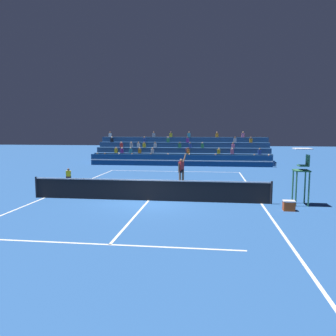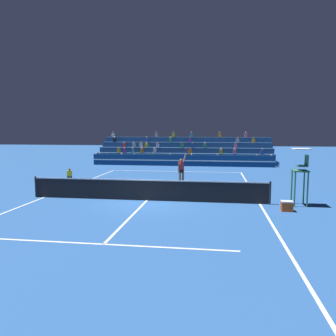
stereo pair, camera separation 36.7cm
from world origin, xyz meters
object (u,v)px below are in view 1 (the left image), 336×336
ball_kid_courtside (68,176)px  tennis_player (181,170)px  umpire_chair (302,169)px  tennis_ball (122,181)px  equipment_cooler (289,206)px

ball_kid_courtside → tennis_player: tennis_player is taller
umpire_chair → tennis_ball: 11.86m
tennis_ball → umpire_chair: bearing=-29.3°
umpire_chair → equipment_cooler: umpire_chair is taller
tennis_ball → tennis_player: bearing=-13.4°
tennis_ball → equipment_cooler: bearing=-36.6°
ball_kid_courtside → equipment_cooler: (13.34, -7.23, -0.10)m
equipment_cooler → ball_kid_courtside: bearing=151.5°
umpire_chair → tennis_ball: bearing=150.7°
ball_kid_courtside → tennis_ball: (3.93, -0.23, -0.30)m
umpire_chair → equipment_cooler: (-0.84, -1.26, -1.49)m
tennis_player → tennis_ball: tennis_player is taller
ball_kid_courtside → tennis_ball: bearing=-3.4°
umpire_chair → ball_kid_courtside: umpire_chair is taller
umpire_chair → ball_kid_courtside: bearing=157.2°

